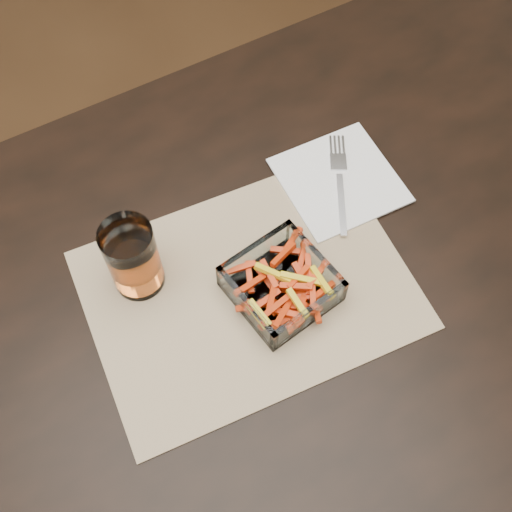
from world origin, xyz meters
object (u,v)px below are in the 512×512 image
object	(u,v)px
tumbler	(133,260)
fork	(340,180)
dining_table	(244,329)
glass_bowl	(281,285)

from	to	relation	value
tumbler	fork	distance (m)	0.35
dining_table	glass_bowl	bearing A→B (deg)	-7.89
dining_table	glass_bowl	distance (m)	0.13
dining_table	fork	distance (m)	0.28
dining_table	glass_bowl	world-z (taller)	glass_bowl
dining_table	fork	xyz separation A→B (m)	(0.23, 0.11, 0.10)
glass_bowl	tumbler	distance (m)	0.21
glass_bowl	fork	distance (m)	0.21
dining_table	tumbler	world-z (taller)	tumbler
glass_bowl	dining_table	bearing A→B (deg)	172.11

